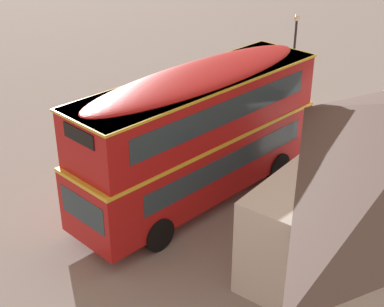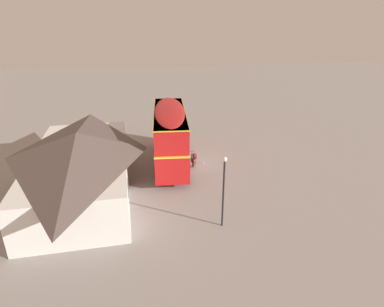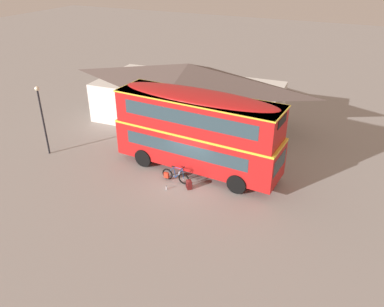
# 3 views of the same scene
# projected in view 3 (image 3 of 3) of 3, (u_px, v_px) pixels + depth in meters

# --- Properties ---
(ground_plane) EXTENTS (120.00, 120.00, 0.00)m
(ground_plane) POSITION_uv_depth(u_px,v_px,m) (188.00, 180.00, 21.91)
(ground_plane) COLOR gray
(double_decker_bus) EXTENTS (9.95, 3.08, 4.79)m
(double_decker_bus) POSITION_uv_depth(u_px,v_px,m) (198.00, 129.00, 21.73)
(double_decker_bus) COLOR black
(double_decker_bus) RESTS_ON ground
(touring_bicycle) EXTENTS (1.74, 0.46, 1.01)m
(touring_bicycle) POSITION_uv_depth(u_px,v_px,m) (174.00, 176.00, 21.58)
(touring_bicycle) COLOR black
(touring_bicycle) RESTS_ON ground
(backpack_on_ground) EXTENTS (0.41, 0.42, 0.54)m
(backpack_on_ground) POSITION_uv_depth(u_px,v_px,m) (189.00, 184.00, 20.97)
(backpack_on_ground) COLOR maroon
(backpack_on_ground) RESTS_ON ground
(water_bottle_clear_plastic) EXTENTS (0.07, 0.07, 0.23)m
(water_bottle_clear_plastic) POSITION_uv_depth(u_px,v_px,m) (166.00, 188.00, 20.96)
(water_bottle_clear_plastic) COLOR silver
(water_bottle_clear_plastic) RESTS_ON ground
(pub_building) EXTENTS (14.36, 7.49, 4.39)m
(pub_building) POSITION_uv_depth(u_px,v_px,m) (188.00, 92.00, 28.66)
(pub_building) COLOR silver
(pub_building) RESTS_ON ground
(street_lamp) EXTENTS (0.28, 0.28, 4.49)m
(street_lamp) POSITION_uv_depth(u_px,v_px,m) (42.00, 113.00, 23.47)
(street_lamp) COLOR black
(street_lamp) RESTS_ON ground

